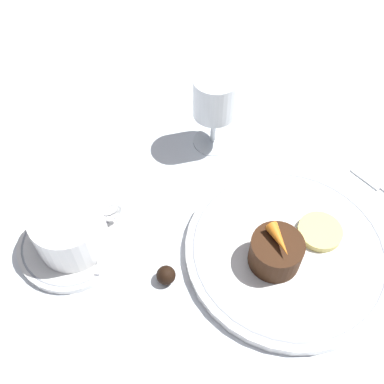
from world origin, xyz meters
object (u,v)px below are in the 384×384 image
Objects in this scene: dessert_cake at (276,252)px; dinner_plate at (289,250)px; wine_glass at (215,101)px; coffee_cup at (70,229)px.

dinner_plate is at bearing 9.95° from dessert_cake.
wine_glass is at bearing 85.95° from dinner_plate.
wine_glass is at bearing 78.78° from dessert_cake.
wine_glass reaches higher than dessert_cake.
coffee_cup is 0.27m from wine_glass.
dinner_plate is 0.04m from dessert_cake.
wine_glass is 1.90× the size of dessert_cake.
dessert_cake is at bearing -35.73° from coffee_cup.
coffee_cup reaches higher than dessert_cake.
dessert_cake is at bearing -101.22° from wine_glass.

